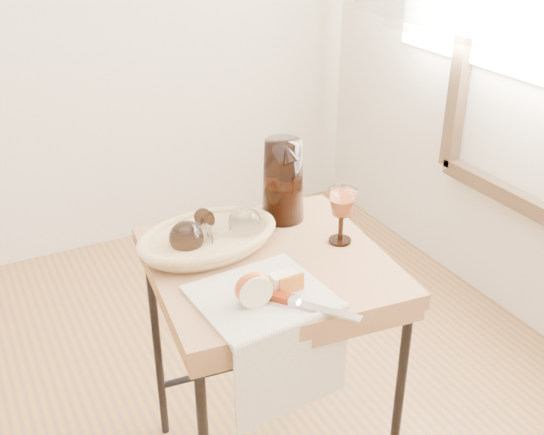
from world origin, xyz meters
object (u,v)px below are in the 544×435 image
goblet_lying_a (194,229)px  apple_half (253,288)px  pitcher (283,180)px  wine_goblet (341,216)px  goblet_lying_b (229,228)px  side_table (269,372)px  table_knife (298,301)px  tea_towel (261,296)px  bread_basket (208,240)px

goblet_lying_a → apple_half: size_ratio=1.70×
goblet_lying_a → pitcher: pitcher is taller
wine_goblet → goblet_lying_b: bearing=158.4°
side_table → table_knife: table_knife is taller
goblet_lying_a → tea_towel: bearing=56.7°
side_table → bread_basket: 0.41m
goblet_lying_a → wine_goblet: size_ratio=0.93×
apple_half → table_knife: size_ratio=0.32×
goblet_lying_a → pitcher: (0.27, 0.05, 0.06)m
tea_towel → apple_half: (-0.03, -0.02, 0.04)m
bread_basket → goblet_lying_b: bearing=-29.7°
tea_towel → goblet_lying_a: goblet_lying_a is taller
goblet_lying_a → wine_goblet: wine_goblet is taller
goblet_lying_b → pitcher: bearing=17.3°
apple_half → table_knife: apple_half is taller
tea_towel → bread_basket: size_ratio=0.86×
wine_goblet → table_knife: bearing=-139.5°
tea_towel → wine_goblet: (0.29, 0.13, 0.07)m
bread_basket → wine_goblet: bearing=-29.5°
pitcher → wine_goblet: pitcher is taller
goblet_lying_b → wine_goblet: size_ratio=0.95×
tea_towel → table_knife: table_knife is taller
tea_towel → table_knife: 0.09m
pitcher → wine_goblet: 0.20m
pitcher → bread_basket: bearing=-179.2°
goblet_lying_b → tea_towel: bearing=-101.8°
bread_basket → table_knife: (0.07, -0.32, -0.01)m
tea_towel → goblet_lying_a: (-0.05, 0.27, 0.05)m
table_knife → bread_basket: bearing=155.2°
bread_basket → pitcher: pitcher is taller
tea_towel → wine_goblet: bearing=20.4°
tea_towel → bread_basket: bread_basket is taller
goblet_lying_b → side_table: bearing=-61.2°
side_table → apple_half: apple_half is taller
bread_basket → apple_half: (-0.01, -0.27, 0.02)m
bread_basket → goblet_lying_a: size_ratio=2.38×
side_table → apple_half: 0.44m
goblet_lying_b → apple_half: goblet_lying_b is taller
table_knife → apple_half: bearing=-161.6°
bread_basket → wine_goblet: wine_goblet is taller
goblet_lying_a → pitcher: bearing=145.8°
tea_towel → apple_half: apple_half is taller
goblet_lying_b → pitcher: size_ratio=0.53×
bread_basket → table_knife: 0.33m
pitcher → table_knife: (-0.17, -0.38, -0.09)m
goblet_lying_a → table_knife: goblet_lying_a is taller
goblet_lying_b → table_knife: goblet_lying_b is taller
side_table → goblet_lying_a: goblet_lying_a is taller
wine_goblet → apple_half: wine_goblet is taller
tea_towel → bread_basket: 0.25m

